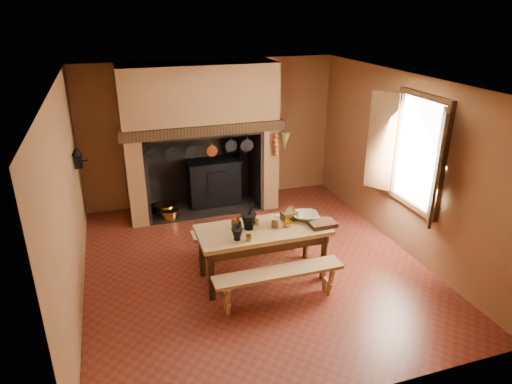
{
  "coord_description": "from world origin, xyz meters",
  "views": [
    {
      "loc": [
        -1.85,
        -5.82,
        3.76
      ],
      "look_at": [
        0.14,
        0.3,
        1.09
      ],
      "focal_mm": 32.0,
      "sensor_mm": 36.0,
      "label": 1
    }
  ],
  "objects_px": {
    "bench_front": "(279,279)",
    "mixing_bowl": "(306,216)",
    "wicker_basket": "(289,215)",
    "iron_range": "(214,182)",
    "coffee_grinder": "(236,224)",
    "work_table": "(263,236)"
  },
  "relations": [
    {
      "from": "iron_range",
      "to": "coffee_grinder",
      "type": "bearing_deg",
      "value": -96.2
    },
    {
      "from": "work_table",
      "to": "mixing_bowl",
      "type": "height_order",
      "value": "mixing_bowl"
    },
    {
      "from": "mixing_bowl",
      "to": "wicker_basket",
      "type": "relative_size",
      "value": 1.47
    },
    {
      "from": "coffee_grinder",
      "to": "wicker_basket",
      "type": "height_order",
      "value": "wicker_basket"
    },
    {
      "from": "bench_front",
      "to": "mixing_bowl",
      "type": "distance_m",
      "value": 1.12
    },
    {
      "from": "coffee_grinder",
      "to": "mixing_bowl",
      "type": "bearing_deg",
      "value": -1.01
    },
    {
      "from": "iron_range",
      "to": "mixing_bowl",
      "type": "xyz_separation_m",
      "value": [
        0.76,
        -2.73,
        0.37
      ]
    },
    {
      "from": "mixing_bowl",
      "to": "wicker_basket",
      "type": "xyz_separation_m",
      "value": [
        -0.24,
        0.06,
        0.03
      ]
    },
    {
      "from": "wicker_basket",
      "to": "coffee_grinder",
      "type": "bearing_deg",
      "value": 173.91
    },
    {
      "from": "mixing_bowl",
      "to": "wicker_basket",
      "type": "bearing_deg",
      "value": 166.05
    },
    {
      "from": "iron_range",
      "to": "coffee_grinder",
      "type": "relative_size",
      "value": 8.76
    },
    {
      "from": "bench_front",
      "to": "wicker_basket",
      "type": "xyz_separation_m",
      "value": [
        0.46,
        0.8,
        0.51
      ]
    },
    {
      "from": "bench_front",
      "to": "coffee_grinder",
      "type": "bearing_deg",
      "value": 114.82
    },
    {
      "from": "bench_front",
      "to": "iron_range",
      "type": "bearing_deg",
      "value": 91.05
    },
    {
      "from": "iron_range",
      "to": "wicker_basket",
      "type": "bearing_deg",
      "value": -78.98
    },
    {
      "from": "iron_range",
      "to": "mixing_bowl",
      "type": "distance_m",
      "value": 2.86
    },
    {
      "from": "iron_range",
      "to": "wicker_basket",
      "type": "xyz_separation_m",
      "value": [
        0.52,
        -2.67,
        0.4
      ]
    },
    {
      "from": "mixing_bowl",
      "to": "wicker_basket",
      "type": "distance_m",
      "value": 0.25
    },
    {
      "from": "bench_front",
      "to": "work_table",
      "type": "bearing_deg",
      "value": 90.0
    },
    {
      "from": "coffee_grinder",
      "to": "mixing_bowl",
      "type": "relative_size",
      "value": 0.5
    },
    {
      "from": "bench_front",
      "to": "wicker_basket",
      "type": "bearing_deg",
      "value": 60.34
    },
    {
      "from": "bench_front",
      "to": "wicker_basket",
      "type": "relative_size",
      "value": 7.1
    }
  ]
}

